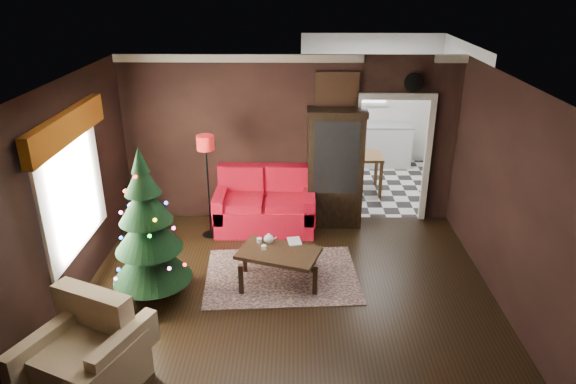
{
  "coord_description": "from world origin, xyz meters",
  "views": [
    {
      "loc": [
        0.11,
        -5.78,
        3.98
      ],
      "look_at": [
        0.0,
        0.9,
        1.15
      ],
      "focal_mm": 32.51,
      "sensor_mm": 36.0,
      "label": 1
    }
  ],
  "objects_px": {
    "teapot": "(269,239)",
    "loveseat": "(265,201)",
    "christmas_tree": "(147,226)",
    "kitchen_table": "(362,173)",
    "curio_cabinet": "(335,171)",
    "armchair": "(85,352)",
    "floor_lamp": "(208,188)",
    "coffee_table": "(279,267)",
    "wall_clock": "(414,82)"
  },
  "relations": [
    {
      "from": "teapot",
      "to": "loveseat",
      "type": "bearing_deg",
      "value": 95.43
    },
    {
      "from": "christmas_tree",
      "to": "kitchen_table",
      "type": "distance_m",
      "value": 4.89
    },
    {
      "from": "curio_cabinet",
      "to": "armchair",
      "type": "relative_size",
      "value": 1.94
    },
    {
      "from": "floor_lamp",
      "to": "teapot",
      "type": "height_order",
      "value": "floor_lamp"
    },
    {
      "from": "curio_cabinet",
      "to": "coffee_table",
      "type": "height_order",
      "value": "curio_cabinet"
    },
    {
      "from": "armchair",
      "to": "coffee_table",
      "type": "height_order",
      "value": "armchair"
    },
    {
      "from": "coffee_table",
      "to": "christmas_tree",
      "type": "bearing_deg",
      "value": -167.12
    },
    {
      "from": "christmas_tree",
      "to": "wall_clock",
      "type": "distance_m",
      "value": 4.62
    },
    {
      "from": "christmas_tree",
      "to": "wall_clock",
      "type": "bearing_deg",
      "value": 33.31
    },
    {
      "from": "curio_cabinet",
      "to": "coffee_table",
      "type": "bearing_deg",
      "value": -114.85
    },
    {
      "from": "christmas_tree",
      "to": "coffee_table",
      "type": "bearing_deg",
      "value": 12.88
    },
    {
      "from": "armchair",
      "to": "wall_clock",
      "type": "bearing_deg",
      "value": 69.39
    },
    {
      "from": "armchair",
      "to": "teapot",
      "type": "distance_m",
      "value": 2.83
    },
    {
      "from": "loveseat",
      "to": "kitchen_table",
      "type": "height_order",
      "value": "loveseat"
    },
    {
      "from": "loveseat",
      "to": "teapot",
      "type": "bearing_deg",
      "value": -84.57
    },
    {
      "from": "loveseat",
      "to": "armchair",
      "type": "bearing_deg",
      "value": -113.55
    },
    {
      "from": "wall_clock",
      "to": "kitchen_table",
      "type": "distance_m",
      "value": 2.43
    },
    {
      "from": "floor_lamp",
      "to": "christmas_tree",
      "type": "distance_m",
      "value": 1.86
    },
    {
      "from": "christmas_tree",
      "to": "wall_clock",
      "type": "relative_size",
      "value": 6.06
    },
    {
      "from": "armchair",
      "to": "kitchen_table",
      "type": "bearing_deg",
      "value": 80.94
    },
    {
      "from": "wall_clock",
      "to": "coffee_table",
      "type": "bearing_deg",
      "value": -135.16
    },
    {
      "from": "coffee_table",
      "to": "wall_clock",
      "type": "relative_size",
      "value": 3.32
    },
    {
      "from": "loveseat",
      "to": "curio_cabinet",
      "type": "distance_m",
      "value": 1.25
    },
    {
      "from": "floor_lamp",
      "to": "armchair",
      "type": "xyz_separation_m",
      "value": [
        -0.72,
        -3.43,
        -0.37
      ]
    },
    {
      "from": "kitchen_table",
      "to": "christmas_tree",
      "type": "bearing_deg",
      "value": -130.54
    },
    {
      "from": "loveseat",
      "to": "wall_clock",
      "type": "distance_m",
      "value": 3.04
    },
    {
      "from": "kitchen_table",
      "to": "curio_cabinet",
      "type": "bearing_deg",
      "value": -114.44
    },
    {
      "from": "christmas_tree",
      "to": "curio_cabinet",
      "type": "bearing_deg",
      "value": 42.02
    },
    {
      "from": "floor_lamp",
      "to": "armchair",
      "type": "distance_m",
      "value": 3.53
    },
    {
      "from": "loveseat",
      "to": "armchair",
      "type": "distance_m",
      "value": 4.01
    },
    {
      "from": "curio_cabinet",
      "to": "christmas_tree",
      "type": "height_order",
      "value": "christmas_tree"
    },
    {
      "from": "loveseat",
      "to": "floor_lamp",
      "type": "height_order",
      "value": "floor_lamp"
    },
    {
      "from": "curio_cabinet",
      "to": "wall_clock",
      "type": "height_order",
      "value": "wall_clock"
    },
    {
      "from": "armchair",
      "to": "coffee_table",
      "type": "relative_size",
      "value": 0.92
    },
    {
      "from": "loveseat",
      "to": "wall_clock",
      "type": "xyz_separation_m",
      "value": [
        2.35,
        0.4,
        1.88
      ]
    },
    {
      "from": "coffee_table",
      "to": "wall_clock",
      "type": "distance_m",
      "value": 3.61
    },
    {
      "from": "armchair",
      "to": "coffee_table",
      "type": "xyz_separation_m",
      "value": [
        1.88,
        2.01,
        -0.21
      ]
    },
    {
      "from": "wall_clock",
      "to": "kitchen_table",
      "type": "xyz_separation_m",
      "value": [
        -0.55,
        1.25,
        -2.0
      ]
    },
    {
      "from": "wall_clock",
      "to": "teapot",
      "type": "bearing_deg",
      "value": -140.38
    },
    {
      "from": "curio_cabinet",
      "to": "wall_clock",
      "type": "bearing_deg",
      "value": 8.53
    },
    {
      "from": "teapot",
      "to": "kitchen_table",
      "type": "distance_m",
      "value": 3.51
    },
    {
      "from": "armchair",
      "to": "teapot",
      "type": "xyz_separation_m",
      "value": [
        1.74,
        2.24,
        0.1
      ]
    },
    {
      "from": "loveseat",
      "to": "teapot",
      "type": "height_order",
      "value": "loveseat"
    },
    {
      "from": "christmas_tree",
      "to": "armchair",
      "type": "distance_m",
      "value": 1.76
    },
    {
      "from": "floor_lamp",
      "to": "coffee_table",
      "type": "relative_size",
      "value": 1.61
    },
    {
      "from": "floor_lamp",
      "to": "curio_cabinet",
      "type": "bearing_deg",
      "value": 12.81
    },
    {
      "from": "coffee_table",
      "to": "teapot",
      "type": "height_order",
      "value": "teapot"
    },
    {
      "from": "loveseat",
      "to": "coffee_table",
      "type": "height_order",
      "value": "loveseat"
    },
    {
      "from": "christmas_tree",
      "to": "floor_lamp",
      "type": "bearing_deg",
      "value": 75.27
    },
    {
      "from": "teapot",
      "to": "wall_clock",
      "type": "xyz_separation_m",
      "value": [
        2.21,
        1.83,
        1.82
      ]
    }
  ]
}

